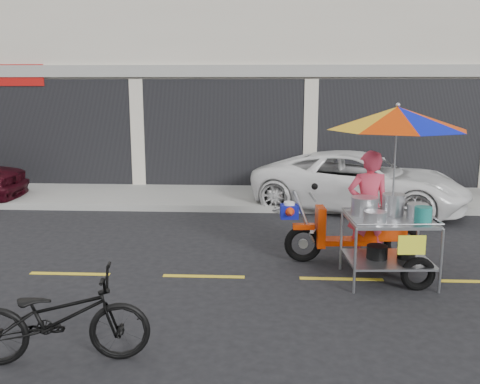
{
  "coord_description": "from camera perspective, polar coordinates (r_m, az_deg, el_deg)",
  "views": [
    {
      "loc": [
        -1.07,
        -7.39,
        2.76
      ],
      "look_at": [
        -1.5,
        0.6,
        1.15
      ],
      "focal_mm": 40.0,
      "sensor_mm": 36.0,
      "label": 1
    }
  ],
  "objects": [
    {
      "name": "ground",
      "position": [
        7.96,
        10.75,
        -9.12
      ],
      "size": [
        90.0,
        90.0,
        0.0
      ],
      "primitive_type": "plane",
      "color": "black"
    },
    {
      "name": "sidewalk",
      "position": [
        13.21,
        7.66,
        -0.45
      ],
      "size": [
        45.0,
        3.0,
        0.15
      ],
      "primitive_type": "cube",
      "color": "gray",
      "rests_on": "ground"
    },
    {
      "name": "shophouse_block",
      "position": [
        18.45,
        15.82,
        15.57
      ],
      "size": [
        36.0,
        8.11,
        10.4
      ],
      "color": "beige",
      "rests_on": "ground"
    },
    {
      "name": "centerline",
      "position": [
        7.96,
        10.75,
        -9.09
      ],
      "size": [
        42.0,
        0.1,
        0.01
      ],
      "primitive_type": "cube",
      "color": "gold",
      "rests_on": "ground"
    },
    {
      "name": "white_pickup",
      "position": [
        12.16,
        12.64,
        1.1
      ],
      "size": [
        5.12,
        3.65,
        1.3
      ],
      "primitive_type": "imported",
      "rotation": [
        0.0,
        0.0,
        1.21
      ],
      "color": "white",
      "rests_on": "ground"
    },
    {
      "name": "near_bicycle",
      "position": [
        5.78,
        -18.79,
        -12.57
      ],
      "size": [
        1.89,
        0.91,
        0.95
      ],
      "primitive_type": "imported",
      "rotation": [
        0.0,
        0.0,
        1.73
      ],
      "color": "black",
      "rests_on": "ground"
    },
    {
      "name": "food_vendor_rig",
      "position": [
        7.99,
        15.05,
        2.54
      ],
      "size": [
        2.6,
        2.05,
        2.53
      ],
      "rotation": [
        0.0,
        0.0,
        0.06
      ],
      "color": "black",
      "rests_on": "ground"
    }
  ]
}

